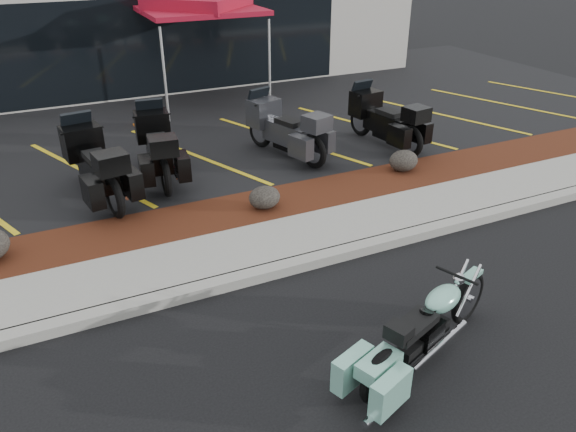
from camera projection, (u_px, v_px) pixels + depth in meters
ground at (320, 304)px, 7.47m from camera, size 90.00×90.00×0.00m
curb at (290, 266)px, 8.15m from camera, size 24.00×0.25×0.15m
sidewalk at (271, 244)px, 8.72m from camera, size 24.00×1.20×0.15m
mulch_bed at (243, 212)px, 9.68m from camera, size 24.00×1.20×0.16m
upper_lot at (164, 124)px, 14.01m from camera, size 26.00×9.60×0.15m
dealership_building at (109, 11)px, 18.14m from camera, size 18.00×8.16×4.00m
boulder_mid at (265, 197)px, 9.56m from camera, size 0.55×0.46×0.39m
boulder_right at (404, 161)px, 11.02m from camera, size 0.59×0.49×0.42m
hero_cruiser at (469, 291)px, 6.94m from camera, size 2.69×1.54×0.92m
touring_black_front at (81, 148)px, 10.31m from camera, size 1.25×2.47×1.38m
touring_black_mid at (152, 131)px, 11.21m from camera, size 1.13×2.39×1.34m
touring_grey at (260, 118)px, 12.04m from camera, size 1.49×2.40×1.31m
touring_black_rear at (361, 108)px, 12.71m from camera, size 1.15×2.31×1.29m
traffic_cone at (140, 117)px, 13.55m from camera, size 0.43×0.43×0.42m
popup_canopy at (198, 6)px, 14.42m from camera, size 3.67×3.67×2.74m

